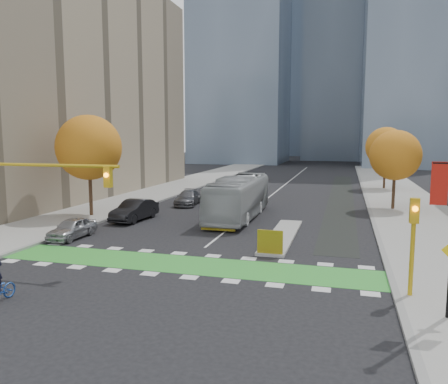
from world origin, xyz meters
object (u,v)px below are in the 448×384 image
Objects in this scene: traffic_signal_east at (413,232)px; parked_car_a at (72,228)px; tree_east_far at (386,147)px; tree_west at (89,148)px; traffic_signal_west at (21,186)px; tree_east_near at (395,155)px; parked_car_c at (188,198)px; bus at (239,197)px; hazard_board at (270,242)px; parked_car_b at (135,210)px.

traffic_signal_east is 20.33m from parked_car_a.
tree_east_far is 38.64m from traffic_signal_east.
traffic_signal_west is at bearing -71.98° from tree_west.
tree_east_near is 1.51× the size of parked_car_c.
tree_east_near is at bearing -91.79° from tree_east_far.
tree_east_far is 26.69m from bus.
tree_east_near reaches higher than traffic_signal_west.
parked_car_a is (-21.46, -33.00, -4.58)m from tree_east_far.
bus is at bearing -46.69° from parked_car_c.
tree_west is at bearing -131.87° from parked_car_c.
hazard_board is at bearing -68.74° from bus.
traffic_signal_west reaches higher than parked_car_c.
parked_car_c is at bearing 55.71° from tree_west.
tree_east_near is 30.08m from traffic_signal_west.
traffic_signal_west is at bearing -117.12° from bus.
parked_car_b is 1.04× the size of parked_car_c.
hazard_board is 18.98m from parked_car_c.
traffic_signal_west is (-20.43, -38.51, -1.21)m from tree_east_far.
parked_car_b is at bearing 148.39° from hazard_board.
hazard_board is 0.12× the size of bus.
traffic_signal_east is 1.05× the size of parked_car_a.
bus is at bearing 13.74° from tree_west.
parked_car_b is at bearing -127.54° from tree_east_far.
hazard_board is 8.26m from traffic_signal_east.
bus is (-10.81, 15.37, -1.06)m from traffic_signal_east.
tree_east_far reaches higher than traffic_signal_east.
tree_east_far reaches higher than parked_car_c.
traffic_signal_east is (6.50, -4.71, 1.93)m from hazard_board.
hazard_board is 18.44m from tree_west.
tree_east_far is 33.71m from parked_car_b.
tree_east_near is at bearing 65.80° from hazard_board.
tree_west is 1.75× the size of parked_car_c.
tree_west is 6.36m from parked_car_b.
tree_west is (-16.00, 7.80, 4.82)m from hazard_board.
parked_car_c is (-10.58, 15.75, -0.12)m from hazard_board.
tree_west reaches higher than parked_car_b.
traffic_signal_west is 1.74× the size of parked_car_b.
hazard_board is 0.20× the size of tree_east_near.
tree_west is 2.01× the size of traffic_signal_east.
tree_east_near is 22.83m from parked_car_b.
tree_east_near reaches higher than parked_car_a.
traffic_signal_east reaches higher than parked_car_b.
hazard_board is 0.30× the size of parked_car_c.
tree_east_near is 22.66m from traffic_signal_east.
traffic_signal_east is 22.02m from parked_car_b.
tree_west is 10.82m from parked_car_c.
parked_car_a is at bearing 176.47° from hazard_board.
bus is (-4.31, 10.66, 0.88)m from hazard_board.
tree_east_near is 14.58m from bus.
tree_east_far reaches higher than tree_east_near.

